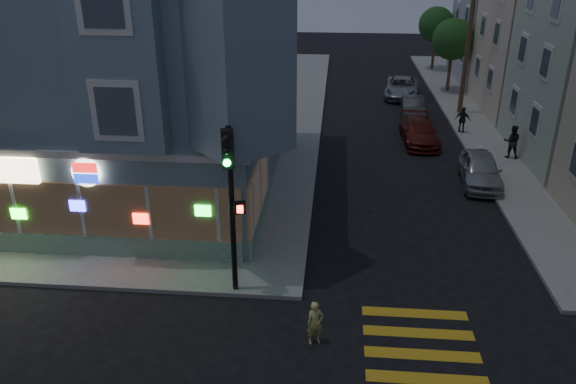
# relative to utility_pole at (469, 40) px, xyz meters

# --- Properties ---
(ground) EXTENTS (120.00, 120.00, 0.00)m
(ground) POSITION_rel_utility_pole_xyz_m (-12.00, -24.00, -4.80)
(ground) COLOR black
(ground) RESTS_ON ground
(sidewalk_nw) EXTENTS (33.00, 42.00, 0.15)m
(sidewalk_nw) POSITION_rel_utility_pole_xyz_m (-25.50, -1.00, -4.72)
(sidewalk_nw) COLOR gray
(sidewalk_nw) RESTS_ON ground
(corner_building) EXTENTS (14.60, 14.60, 11.40)m
(corner_building) POSITION_rel_utility_pole_xyz_m (-18.00, -13.02, 1.02)
(corner_building) COLOR gray
(corner_building) RESTS_ON sidewalk_nw
(row_house_d) EXTENTS (12.00, 8.60, 10.50)m
(row_house_d) POSITION_rel_utility_pole_xyz_m (7.50, 10.00, 0.60)
(row_house_d) COLOR #9E97A7
(row_house_d) RESTS_ON sidewalk_ne
(utility_pole) EXTENTS (2.20, 0.30, 9.00)m
(utility_pole) POSITION_rel_utility_pole_xyz_m (0.00, 0.00, 0.00)
(utility_pole) COLOR #4C3826
(utility_pole) RESTS_ON sidewalk_ne
(street_tree_near) EXTENTS (3.00, 3.00, 5.30)m
(street_tree_near) POSITION_rel_utility_pole_xyz_m (0.20, 6.00, -0.86)
(street_tree_near) COLOR #4C3826
(street_tree_near) RESTS_ON sidewalk_ne
(street_tree_far) EXTENTS (3.00, 3.00, 5.30)m
(street_tree_far) POSITION_rel_utility_pole_xyz_m (0.20, 14.00, -0.86)
(street_tree_far) COLOR #4C3826
(street_tree_far) RESTS_ON sidewalk_ne
(running_child) EXTENTS (0.56, 0.47, 1.33)m
(running_child) POSITION_rel_utility_pole_xyz_m (-8.50, -23.97, -4.13)
(running_child) COLOR #CED06A
(running_child) RESTS_ON ground
(pedestrian_a) EXTENTS (0.94, 0.79, 1.73)m
(pedestrian_a) POSITION_rel_utility_pole_xyz_m (1.00, -8.41, -3.78)
(pedestrian_a) COLOR black
(pedestrian_a) RESTS_ON sidewalk_ne
(pedestrian_b) EXTENTS (0.96, 0.70, 1.52)m
(pedestrian_b) POSITION_rel_utility_pole_xyz_m (-0.70, -4.32, -3.89)
(pedestrian_b) COLOR black
(pedestrian_b) RESTS_ON sidewalk_ne
(parked_car_a) EXTENTS (2.07, 4.40, 1.46)m
(parked_car_a) POSITION_rel_utility_pole_xyz_m (-1.30, -11.82, -4.07)
(parked_car_a) COLOR #A3A6AB
(parked_car_a) RESTS_ON ground
(parked_car_b) EXTENTS (1.59, 4.01, 1.30)m
(parked_car_b) POSITION_rel_utility_pole_xyz_m (-3.18, -0.88, -4.15)
(parked_car_b) COLOR #343638
(parked_car_b) RESTS_ON ground
(parked_car_c) EXTENTS (1.99, 4.64, 1.33)m
(parked_car_c) POSITION_rel_utility_pole_xyz_m (-3.40, -6.08, -4.13)
(parked_car_c) COLOR maroon
(parked_car_c) RESTS_ON ground
(parked_car_d) EXTENTS (2.93, 5.29, 1.40)m
(parked_car_d) POSITION_rel_utility_pole_xyz_m (-3.40, 4.32, -4.10)
(parked_car_d) COLOR #969AA0
(parked_car_d) RESTS_ON ground
(traffic_signal) EXTENTS (0.69, 0.62, 5.51)m
(traffic_signal) POSITION_rel_utility_pole_xyz_m (-11.16, -21.84, -0.92)
(traffic_signal) COLOR black
(traffic_signal) RESTS_ON sidewalk_nw
(fire_hydrant) EXTENTS (0.43, 0.25, 0.75)m
(fire_hydrant) POSITION_rel_utility_pole_xyz_m (-0.70, -8.96, -4.25)
(fire_hydrant) COLOR silver
(fire_hydrant) RESTS_ON sidewalk_ne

